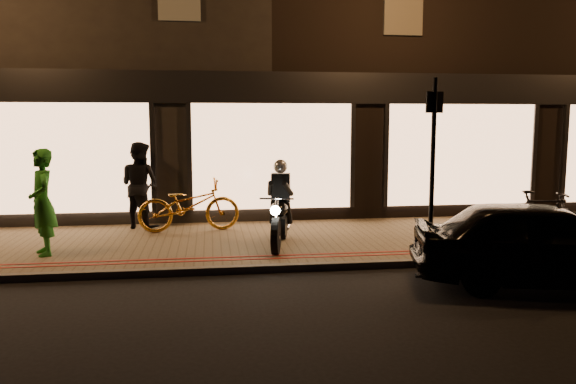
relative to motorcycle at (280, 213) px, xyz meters
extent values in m
plane|color=black|center=(0.15, -1.44, -0.73)|extent=(90.00, 90.00, 0.00)
cube|color=brown|center=(0.15, 0.56, -0.67)|extent=(50.00, 4.00, 0.12)
cube|color=#59544C|center=(0.15, -1.39, -0.67)|extent=(50.00, 0.14, 0.12)
cube|color=maroon|center=(0.15, -0.99, -0.61)|extent=(50.00, 0.06, 0.01)
cube|color=maroon|center=(0.15, -0.79, -0.61)|extent=(50.00, 0.06, 0.01)
cube|color=black|center=(-5.85, 7.56, 3.52)|extent=(12.00, 10.00, 8.50)
cube|color=black|center=(6.15, 7.56, 3.52)|extent=(12.00, 10.00, 8.50)
cube|color=black|center=(0.15, 2.51, 2.42)|extent=(48.00, 0.12, 0.70)
cube|color=#FFB77F|center=(-4.35, 2.50, 0.88)|extent=(3.60, 0.06, 2.38)
cube|color=#FFB77F|center=(0.15, 2.50, 0.88)|extent=(3.60, 0.06, 2.38)
cube|color=#FFB77F|center=(4.65, 2.50, 0.88)|extent=(3.60, 0.06, 2.38)
cube|color=#3F331E|center=(3.15, 2.51, 4.27)|extent=(0.90, 0.06, 1.30)
cylinder|color=black|center=(-0.15, -0.67, -0.29)|extent=(0.26, 0.65, 0.64)
cylinder|color=black|center=(0.13, 0.60, -0.29)|extent=(0.26, 0.65, 0.64)
cylinder|color=silver|center=(-0.15, -0.67, -0.29)|extent=(0.17, 0.17, 0.14)
cylinder|color=silver|center=(0.13, 0.60, -0.29)|extent=(0.17, 0.17, 0.14)
cube|color=black|center=(0.00, 0.01, -0.21)|extent=(0.41, 0.74, 0.30)
ellipsoid|color=black|center=(-0.03, -0.12, 0.09)|extent=(0.43, 0.56, 0.29)
cube|color=black|center=(0.07, 0.30, 0.09)|extent=(0.34, 0.59, 0.09)
cylinder|color=silver|center=(-0.12, -0.53, 0.34)|extent=(0.59, 0.16, 0.03)
cylinder|color=silver|center=(-0.14, -0.62, 0.01)|extent=(0.12, 0.33, 0.71)
sphere|color=white|center=(-0.17, -0.76, 0.17)|extent=(0.20, 0.20, 0.17)
cylinder|color=silver|center=(0.22, 0.42, -0.33)|extent=(0.19, 0.55, 0.07)
cube|color=black|center=(0.04, 0.18, 0.44)|extent=(0.38, 0.29, 0.55)
sphere|color=#ACB0B3|center=(0.03, 0.12, 0.85)|extent=(0.31, 0.31, 0.26)
cylinder|color=black|center=(-0.19, -0.10, 0.47)|extent=(0.14, 0.61, 0.34)
cylinder|color=black|center=(0.12, -0.17, 0.47)|extent=(0.30, 0.59, 0.34)
cylinder|color=black|center=(-0.11, 0.17, -0.01)|extent=(0.14, 0.28, 0.46)
cylinder|color=black|center=(0.17, 0.11, -0.01)|extent=(0.24, 0.29, 0.46)
cylinder|color=black|center=(2.43, -1.19, 0.89)|extent=(0.10, 0.10, 3.00)
cube|color=black|center=(2.43, -1.19, 1.99)|extent=(0.34, 0.14, 0.35)
imported|color=orange|center=(-1.71, 1.61, -0.07)|extent=(2.16, 0.95, 1.10)
imported|color=black|center=(4.77, -0.69, -0.10)|extent=(1.77, 0.81, 1.03)
imported|color=#23771F|center=(-4.11, -0.16, 0.30)|extent=(0.68, 0.79, 1.83)
imported|color=black|center=(-2.76, 2.13, 0.31)|extent=(1.14, 1.08, 1.85)
imported|color=black|center=(3.56, -2.66, -0.09)|extent=(4.01, 2.37, 1.28)
camera|label=1|loc=(-1.27, -10.12, 1.69)|focal=35.00mm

